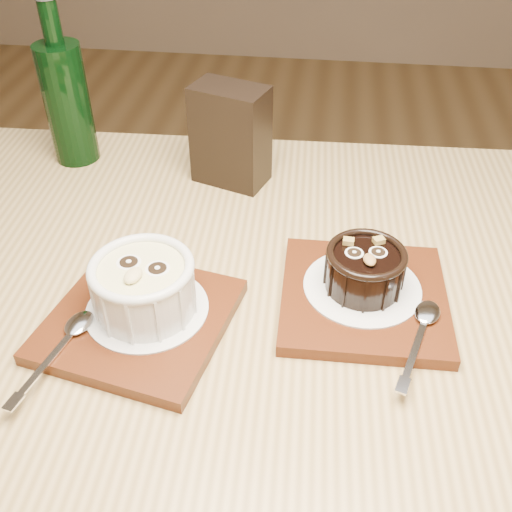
% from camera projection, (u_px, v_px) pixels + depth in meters
% --- Properties ---
extents(ground, '(5.00, 5.00, 0.00)m').
position_uv_depth(ground, '(345.00, 489.00, 1.30)').
color(ground, brown).
rests_on(ground, ground).
extents(table, '(1.23, 0.84, 0.75)m').
position_uv_depth(table, '(257.00, 369.00, 0.71)').
color(table, olive).
rests_on(table, ground).
extents(tray_left, '(0.21, 0.21, 0.01)m').
position_uv_depth(tray_left, '(139.00, 320.00, 0.63)').
color(tray_left, '#50220D').
rests_on(tray_left, table).
extents(doily_left, '(0.13, 0.13, 0.00)m').
position_uv_depth(doily_left, '(147.00, 309.00, 0.64)').
color(doily_left, white).
rests_on(doily_left, tray_left).
extents(ramekin_white, '(0.11, 0.11, 0.06)m').
position_uv_depth(ramekin_white, '(144.00, 285.00, 0.61)').
color(ramekin_white, silver).
rests_on(ramekin_white, doily_left).
extents(spoon_left, '(0.06, 0.14, 0.01)m').
position_uv_depth(spoon_left, '(59.00, 347.00, 0.59)').
color(spoon_left, white).
rests_on(spoon_left, tray_left).
extents(tray_right, '(0.18, 0.18, 0.01)m').
position_uv_depth(tray_right, '(363.00, 298.00, 0.66)').
color(tray_right, '#50220D').
rests_on(tray_right, table).
extents(doily_right, '(0.13, 0.13, 0.00)m').
position_uv_depth(doily_right, '(362.00, 287.00, 0.66)').
color(doily_right, white).
rests_on(doily_right, tray_right).
extents(ramekin_dark, '(0.09, 0.09, 0.05)m').
position_uv_depth(ramekin_dark, '(365.00, 267.00, 0.64)').
color(ramekin_dark, black).
rests_on(ramekin_dark, doily_right).
extents(spoon_right, '(0.06, 0.14, 0.01)m').
position_uv_depth(spoon_right, '(420.00, 334.00, 0.60)').
color(spoon_right, white).
rests_on(spoon_right, tray_right).
extents(condiment_stand, '(0.11, 0.09, 0.14)m').
position_uv_depth(condiment_stand, '(230.00, 135.00, 0.82)').
color(condiment_stand, black).
rests_on(condiment_stand, table).
extents(green_bottle, '(0.06, 0.06, 0.24)m').
position_uv_depth(green_bottle, '(67.00, 99.00, 0.86)').
color(green_bottle, black).
rests_on(green_bottle, table).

